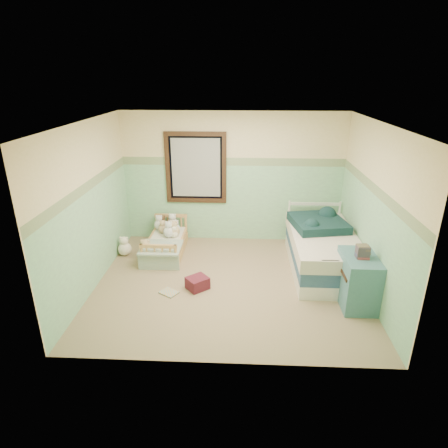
{
  "coord_description": "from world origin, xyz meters",
  "views": [
    {
      "loc": [
        0.19,
        -5.3,
        3.12
      ],
      "look_at": [
        -0.09,
        0.35,
        0.88
      ],
      "focal_mm": 30.55,
      "sensor_mm": 36.0,
      "label": 1
    }
  ],
  "objects_px": {
    "plush_floor_cream": "(125,249)",
    "twin_bed_frame": "(321,263)",
    "toddler_bed_frame": "(166,249)",
    "dresser": "(358,280)",
    "red_pillow": "(198,283)",
    "plush_floor_tan": "(146,252)",
    "floor_book": "(169,293)"
  },
  "relations": [
    {
      "from": "plush_floor_cream",
      "to": "twin_bed_frame",
      "type": "bearing_deg",
      "value": -5.99
    },
    {
      "from": "plush_floor_tan",
      "to": "dresser",
      "type": "height_order",
      "value": "dresser"
    },
    {
      "from": "plush_floor_cream",
      "to": "plush_floor_tan",
      "type": "bearing_deg",
      "value": -18.24
    },
    {
      "from": "toddler_bed_frame",
      "to": "plush_floor_cream",
      "type": "height_order",
      "value": "plush_floor_cream"
    },
    {
      "from": "toddler_bed_frame",
      "to": "dresser",
      "type": "distance_m",
      "value": 3.43
    },
    {
      "from": "twin_bed_frame",
      "to": "red_pillow",
      "type": "xyz_separation_m",
      "value": [
        -2.03,
        -0.74,
        -0.01
      ]
    },
    {
      "from": "toddler_bed_frame",
      "to": "dresser",
      "type": "bearing_deg",
      "value": -26.31
    },
    {
      "from": "twin_bed_frame",
      "to": "red_pillow",
      "type": "height_order",
      "value": "twin_bed_frame"
    },
    {
      "from": "plush_floor_tan",
      "to": "dresser",
      "type": "bearing_deg",
      "value": -20.37
    },
    {
      "from": "plush_floor_tan",
      "to": "twin_bed_frame",
      "type": "height_order",
      "value": "plush_floor_tan"
    },
    {
      "from": "plush_floor_tan",
      "to": "twin_bed_frame",
      "type": "relative_size",
      "value": 0.13
    },
    {
      "from": "twin_bed_frame",
      "to": "dresser",
      "type": "distance_m",
      "value": 1.1
    },
    {
      "from": "twin_bed_frame",
      "to": "plush_floor_cream",
      "type": "bearing_deg",
      "value": 174.01
    },
    {
      "from": "twin_bed_frame",
      "to": "dresser",
      "type": "bearing_deg",
      "value": -73.48
    },
    {
      "from": "plush_floor_cream",
      "to": "red_pillow",
      "type": "distance_m",
      "value": 1.84
    },
    {
      "from": "plush_floor_cream",
      "to": "twin_bed_frame",
      "type": "relative_size",
      "value": 0.12
    },
    {
      "from": "dresser",
      "to": "red_pillow",
      "type": "bearing_deg",
      "value": 172.96
    },
    {
      "from": "red_pillow",
      "to": "toddler_bed_frame",
      "type": "bearing_deg",
      "value": 120.69
    },
    {
      "from": "red_pillow",
      "to": "floor_book",
      "type": "relative_size",
      "value": 1.18
    },
    {
      "from": "plush_floor_cream",
      "to": "floor_book",
      "type": "distance_m",
      "value": 1.65
    },
    {
      "from": "plush_floor_cream",
      "to": "toddler_bed_frame",
      "type": "bearing_deg",
      "value": 9.16
    },
    {
      "from": "plush_floor_cream",
      "to": "plush_floor_tan",
      "type": "height_order",
      "value": "plush_floor_tan"
    },
    {
      "from": "toddler_bed_frame",
      "to": "dresser",
      "type": "xyz_separation_m",
      "value": [
        3.06,
        -1.51,
        0.29
      ]
    },
    {
      "from": "dresser",
      "to": "red_pillow",
      "type": "xyz_separation_m",
      "value": [
        -2.33,
        0.29,
        -0.28
      ]
    },
    {
      "from": "plush_floor_tan",
      "to": "floor_book",
      "type": "distance_m",
      "value": 1.3
    },
    {
      "from": "dresser",
      "to": "plush_floor_tan",
      "type": "bearing_deg",
      "value": 159.63
    },
    {
      "from": "toddler_bed_frame",
      "to": "floor_book",
      "type": "relative_size",
      "value": 4.94
    },
    {
      "from": "plush_floor_cream",
      "to": "plush_floor_tan",
      "type": "distance_m",
      "value": 0.45
    },
    {
      "from": "plush_floor_cream",
      "to": "dresser",
      "type": "bearing_deg",
      "value": -20.13
    },
    {
      "from": "plush_floor_tan",
      "to": "red_pillow",
      "type": "relative_size",
      "value": 0.84
    },
    {
      "from": "plush_floor_tan",
      "to": "floor_book",
      "type": "relative_size",
      "value": 0.99
    },
    {
      "from": "plush_floor_tan",
      "to": "dresser",
      "type": "relative_size",
      "value": 0.34
    }
  ]
}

